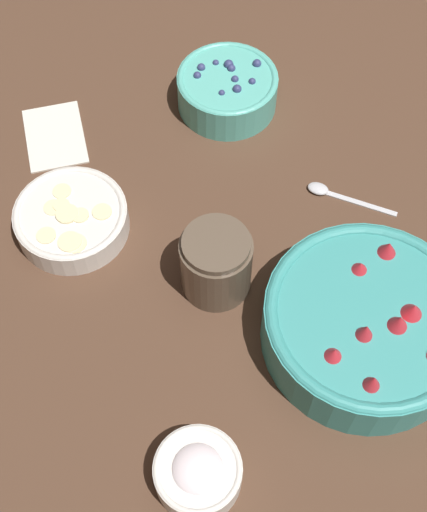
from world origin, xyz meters
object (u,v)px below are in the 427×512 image
at_px(bowl_strawberries, 367,323).
at_px(jar_chocolate, 216,264).
at_px(bowl_blueberries, 227,88).
at_px(bowl_cream, 198,472).
at_px(bowl_bananas, 71,218).

bearing_deg(bowl_strawberries, jar_chocolate, -145.27).
bearing_deg(bowl_blueberries, bowl_cream, -35.25).
height_order(bowl_bananas, bowl_cream, bowl_cream).
distance_m(bowl_bananas, bowl_cream, 0.40).
height_order(bowl_bananas, jar_chocolate, jar_chocolate).
relative_size(bowl_blueberries, jar_chocolate, 1.53).
xyz_separation_m(bowl_strawberries, bowl_bananas, (-0.36, -0.25, -0.02)).
height_order(bowl_strawberries, bowl_cream, bowl_strawberries).
distance_m(bowl_strawberries, bowl_bananas, 0.44).
xyz_separation_m(bowl_blueberries, bowl_cream, (0.49, -0.35, -0.01)).
distance_m(bowl_strawberries, bowl_blueberries, 0.45).
bearing_deg(bowl_cream, bowl_strawberries, 99.22).
height_order(bowl_strawberries, jar_chocolate, jar_chocolate).
bearing_deg(bowl_bananas, jar_chocolate, 35.15).
bearing_deg(bowl_cream, jar_chocolate, 144.02).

